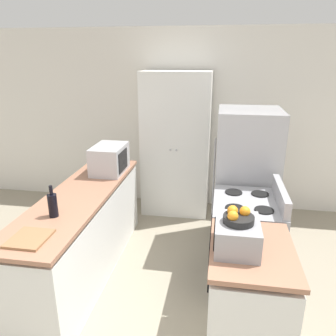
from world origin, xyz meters
The scene contains 11 objects.
wall_back centered at (0.00, 3.21, 1.30)m, with size 7.00×0.06×2.60m.
counter_left centered at (-0.82, 1.24, 0.44)m, with size 0.60×2.27×0.91m.
counter_right centered at (0.82, 0.51, 0.44)m, with size 0.60×0.81×0.91m.
pantry_cabinet centered at (-0.07, 2.89, 1.01)m, with size 0.94×0.57×2.02m.
stove centered at (0.84, 1.31, 0.46)m, with size 0.66×0.76×1.07m.
refrigerator centered at (0.86, 2.10, 0.83)m, with size 0.72×0.73×1.66m.
microwave centered at (-0.72, 1.90, 1.07)m, with size 0.35×0.50×0.32m.
wine_bottle centered at (-0.82, 0.73, 1.02)m, with size 0.08×0.08×0.28m.
toaster_oven centered at (0.70, 0.49, 1.02)m, with size 0.31×0.38×0.21m.
fruit_bowl centered at (0.70, 0.48, 1.16)m, with size 0.21×0.21×0.10m.
cutting_board centered at (-0.82, 0.35, 0.92)m, with size 0.27×0.30×0.02m.
Camera 1 is at (0.55, -1.59, 2.21)m, focal length 35.00 mm.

